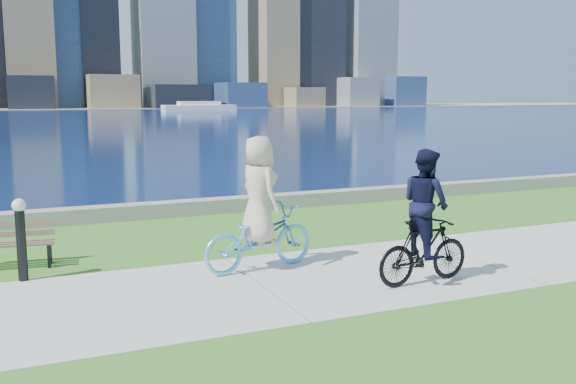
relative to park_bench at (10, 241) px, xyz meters
name	(u,v)px	position (x,y,z in m)	size (l,w,h in m)	color
ground	(261,287)	(3.48, -2.75, -0.45)	(320.00, 320.00, 0.00)	#306C1C
concrete_path	(261,286)	(3.48, -2.75, -0.44)	(80.00, 3.50, 0.02)	#AFB0AA
seawall	(167,209)	(3.48, 3.45, -0.28)	(90.00, 0.50, 0.35)	gray
bay_water	(38,119)	(3.48, 69.25, -0.45)	(320.00, 131.00, 0.01)	#0B1D49
far_shore	(24,108)	(3.48, 127.25, -0.39)	(320.00, 30.00, 0.12)	gray
ferry_far	(199,107)	(30.12, 94.43, 0.24)	(12.23, 3.50, 1.66)	white
park_bench	(10,241)	(0.00, 0.00, 0.00)	(1.47, 0.66, 0.74)	black
bollard_lamp	(21,234)	(0.17, -1.00, 0.30)	(0.21, 0.21, 1.32)	black
cyclist_woman	(259,221)	(3.78, -1.88, 0.39)	(1.08, 2.15, 2.22)	#62BEEF
cyclist_man	(425,227)	(5.81, -3.63, 0.45)	(0.67, 1.70, 2.08)	black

